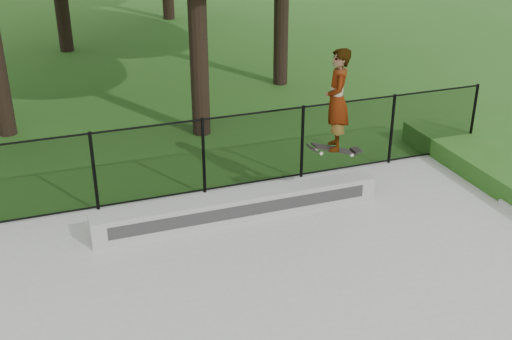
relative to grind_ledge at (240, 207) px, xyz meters
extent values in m
cube|color=#A0A09C|center=(0.00, 0.00, 0.00)|extent=(5.13, 0.40, 0.45)
cube|color=black|center=(1.74, -0.10, 0.88)|extent=(0.81, 0.23, 0.28)
imported|color=#AAD6E0|center=(1.74, -0.10, 1.79)|extent=(0.64, 0.76, 1.78)
cylinder|color=black|center=(-2.30, 1.20, 0.52)|extent=(0.06, 0.06, 1.50)
cylinder|color=black|center=(-0.30, 1.20, 0.52)|extent=(0.06, 0.06, 1.50)
cylinder|color=black|center=(1.70, 1.20, 0.52)|extent=(0.06, 0.06, 1.50)
cylinder|color=black|center=(3.70, 1.20, 0.52)|extent=(0.06, 0.06, 1.50)
cylinder|color=black|center=(5.70, 1.20, 0.52)|extent=(0.06, 0.06, 1.50)
cylinder|color=black|center=(-2.30, 1.20, 1.24)|extent=(16.00, 0.04, 0.04)
cylinder|color=black|center=(-2.30, 1.20, -0.18)|extent=(16.00, 0.04, 0.04)
cube|color=black|center=(-2.30, 1.20, 0.52)|extent=(16.00, 0.01, 1.50)
cylinder|color=black|center=(0.50, 4.30, 2.06)|extent=(0.44, 0.44, 4.70)
camera|label=1|loc=(-3.10, -9.38, 5.31)|focal=45.00mm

